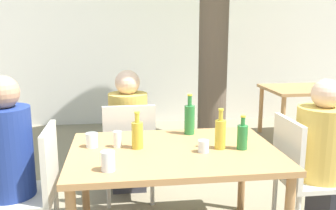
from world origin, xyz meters
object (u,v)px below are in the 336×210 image
(dining_table_front, at_px, (174,160))
(person_seated_1, at_px, (331,166))
(patio_chair_1, at_px, (301,171))
(green_bottle_0, at_px, (190,119))
(dining_table_back, at_px, (304,95))
(drinking_glass_1, at_px, (204,146))
(oil_cruet_2, at_px, (220,133))
(patio_chair_0, at_px, (34,185))
(oil_cruet_3, at_px, (137,134))
(drinking_glass_3, at_px, (92,140))
(person_seated_2, at_px, (128,137))
(patio_chair_2, at_px, (129,147))
(drinking_glass_2, at_px, (108,161))
(green_bottle_1, at_px, (242,136))
(drinking_glass_0, at_px, (117,139))

(dining_table_front, xyz_separation_m, person_seated_1, (1.18, -0.00, -0.11))
(patio_chair_1, relative_size, green_bottle_0, 2.84)
(dining_table_back, height_order, drinking_glass_1, drinking_glass_1)
(patio_chair_1, bearing_deg, oil_cruet_2, 92.05)
(dining_table_back, bearing_deg, person_seated_1, -113.11)
(dining_table_front, relative_size, person_seated_1, 1.20)
(person_seated_1, bearing_deg, patio_chair_0, 90.00)
(oil_cruet_3, distance_m, drinking_glass_3, 0.33)
(patio_chair_0, distance_m, person_seated_2, 1.17)
(person_seated_1, bearing_deg, patio_chair_2, 63.47)
(drinking_glass_1, relative_size, drinking_glass_3, 0.82)
(oil_cruet_2, distance_m, drinking_glass_2, 0.82)
(drinking_glass_2, bearing_deg, green_bottle_1, 16.69)
(green_bottle_0, xyz_separation_m, oil_cruet_2, (0.14, -0.38, -0.01))
(patio_chair_1, height_order, drinking_glass_3, patio_chair_1)
(dining_table_front, relative_size, patio_chair_1, 1.57)
(patio_chair_2, xyz_separation_m, drinking_glass_3, (-0.28, -0.60, 0.26))
(drinking_glass_2, bearing_deg, oil_cruet_2, 21.80)
(patio_chair_0, relative_size, oil_cruet_3, 3.48)
(dining_table_front, bearing_deg, drinking_glass_2, -143.45)
(person_seated_2, height_order, drinking_glass_3, person_seated_2)
(oil_cruet_3, bearing_deg, drinking_glass_3, 167.92)
(green_bottle_0, distance_m, oil_cruet_3, 0.52)
(person_seated_1, height_order, oil_cruet_2, person_seated_1)
(patio_chair_2, distance_m, drinking_glass_3, 0.71)
(green_bottle_0, bearing_deg, patio_chair_2, 141.12)
(drinking_glass_0, bearing_deg, patio_chair_1, -4.47)
(person_seated_2, distance_m, drinking_glass_3, 0.91)
(person_seated_2, distance_m, drinking_glass_1, 1.17)
(dining_table_back, distance_m, oil_cruet_2, 3.01)
(oil_cruet_2, xyz_separation_m, drinking_glass_1, (-0.13, -0.06, -0.07))
(oil_cruet_3, bearing_deg, green_bottle_1, -9.32)
(dining_table_back, distance_m, drinking_glass_2, 3.74)
(oil_cruet_3, height_order, drinking_glass_0, oil_cruet_3)
(drinking_glass_3, bearing_deg, dining_table_front, -13.04)
(dining_table_back, relative_size, drinking_glass_1, 12.70)
(person_seated_2, bearing_deg, patio_chair_2, 90.00)
(oil_cruet_2, relative_size, drinking_glass_3, 2.82)
(dining_table_front, height_order, oil_cruet_2, oil_cruet_2)
(dining_table_back, distance_m, person_seated_2, 2.82)
(dining_table_front, height_order, patio_chair_0, patio_chair_0)
(patio_chair_1, relative_size, person_seated_2, 0.77)
(drinking_glass_1, bearing_deg, patio_chair_1, 6.15)
(patio_chair_2, bearing_deg, person_seated_2, -90.00)
(drinking_glass_2, bearing_deg, person_seated_1, 11.42)
(patio_chair_1, bearing_deg, drinking_glass_1, 96.15)
(patio_chair_2, relative_size, drinking_glass_1, 10.98)
(patio_chair_1, bearing_deg, patio_chair_0, 90.00)
(person_seated_2, bearing_deg, green_bottle_1, 126.42)
(patio_chair_0, distance_m, green_bottle_0, 1.22)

